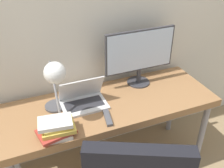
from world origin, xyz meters
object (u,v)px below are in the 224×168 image
desk_lamp (55,78)px  book_stack (57,128)px  monitor (140,54)px  laptop (83,99)px

desk_lamp → book_stack: size_ratio=1.76×
monitor → book_stack: monitor is taller
monitor → laptop: bearing=-166.5°
laptop → desk_lamp: size_ratio=0.74×
laptop → desk_lamp: bearing=-154.1°
monitor → book_stack: bearing=-153.9°
laptop → monitor: 0.58m
laptop → desk_lamp: 0.36m
monitor → desk_lamp: (-0.72, -0.22, 0.06)m
laptop → desk_lamp: (-0.20, -0.10, 0.28)m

